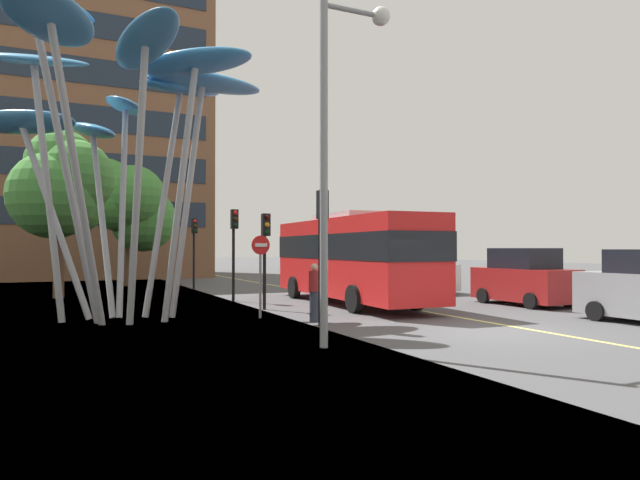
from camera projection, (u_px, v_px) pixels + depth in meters
The scene contains 15 objects.
ground at pixel (467, 335), 14.49m from camera, with size 120.00×240.00×0.10m.
red_bus at pixel (350, 254), 22.12m from camera, with size 3.05×10.65×3.58m.
leaf_sculpture at pixel (113, 95), 17.21m from camera, with size 9.32×10.04×9.48m.
traffic_light_kerb_near at pixel (322, 228), 15.73m from camera, with size 0.28×0.42×3.82m.
traffic_light_kerb_far at pixel (265, 240), 19.99m from camera, with size 0.28×0.42×3.44m.
traffic_light_island_mid at pixel (234, 235), 23.14m from camera, with size 0.28×0.42×3.81m.
traffic_light_opposite at pixel (194, 238), 29.95m from camera, with size 0.28×0.42×3.80m.
car_parked_mid at pixel (524, 278), 21.72m from camera, with size 2.06×4.05×2.21m.
car_parked_far at pixel (418, 272), 28.19m from camera, with size 2.01×4.52×2.18m.
street_lamp at pixel (340, 124), 12.63m from camera, with size 1.79×0.44×7.87m.
tree_pavement_near at pixel (64, 185), 24.51m from camera, with size 4.39×4.69×7.47m.
tree_pavement_far at pixel (125, 202), 32.54m from camera, with size 5.88×5.15×7.46m.
pedestrian at pixel (314, 292), 16.72m from camera, with size 0.34×0.34×1.74m.
no_entry_sign at pixel (260, 263), 17.64m from camera, with size 0.60×0.12×2.60m.
backdrop_building at pixel (37, 132), 43.45m from camera, with size 24.35×15.10×22.51m.
Camera 1 is at (-10.33, -11.55, 2.20)m, focal length 31.44 mm.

